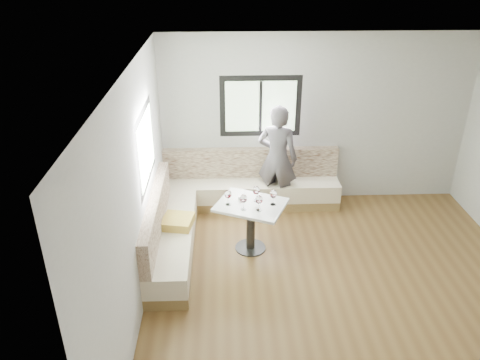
# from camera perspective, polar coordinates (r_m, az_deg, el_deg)

# --- Properties ---
(room) EXTENTS (5.01, 5.01, 2.81)m
(room) POSITION_cam_1_polar(r_m,az_deg,el_deg) (5.55, 12.89, -1.21)
(room) COLOR brown
(room) RESTS_ON ground
(banquette) EXTENTS (2.90, 2.80, 0.95)m
(banquette) POSITION_cam_1_polar(r_m,az_deg,el_deg) (7.25, -2.62, -3.21)
(banquette) COLOR olive
(banquette) RESTS_ON ground
(table) EXTENTS (1.11, 1.01, 0.75)m
(table) POSITION_cam_1_polar(r_m,az_deg,el_deg) (6.57, 1.33, -4.32)
(table) COLOR black
(table) RESTS_ON ground
(person) EXTENTS (0.75, 0.62, 1.78)m
(person) POSITION_cam_1_polar(r_m,az_deg,el_deg) (7.52, 4.58, 2.65)
(person) COLOR #4C474D
(person) RESTS_ON ground
(olive_ramekin) EXTENTS (0.11, 0.11, 0.04)m
(olive_ramekin) POSITION_cam_1_polar(r_m,az_deg,el_deg) (6.59, 0.24, -2.11)
(olive_ramekin) COLOR white
(olive_ramekin) RESTS_ON table
(wine_glass_a) EXTENTS (0.10, 0.10, 0.22)m
(wine_glass_a) POSITION_cam_1_polar(r_m,az_deg,el_deg) (6.38, -1.47, -1.80)
(wine_glass_a) COLOR white
(wine_glass_a) RESTS_ON table
(wine_glass_b) EXTENTS (0.10, 0.10, 0.22)m
(wine_glass_b) POSITION_cam_1_polar(r_m,az_deg,el_deg) (6.27, 0.42, -2.34)
(wine_glass_b) COLOR white
(wine_glass_b) RESTS_ON table
(wine_glass_c) EXTENTS (0.10, 0.10, 0.22)m
(wine_glass_c) POSITION_cam_1_polar(r_m,az_deg,el_deg) (6.25, 2.35, -2.47)
(wine_glass_c) COLOR white
(wine_glass_c) RESTS_ON table
(wine_glass_d) EXTENTS (0.10, 0.10, 0.22)m
(wine_glass_d) POSITION_cam_1_polar(r_m,az_deg,el_deg) (6.48, 1.98, -1.32)
(wine_glass_d) COLOR white
(wine_glass_d) RESTS_ON table
(wine_glass_e) EXTENTS (0.10, 0.10, 0.22)m
(wine_glass_e) POSITION_cam_1_polar(r_m,az_deg,el_deg) (6.40, 4.07, -1.77)
(wine_glass_e) COLOR white
(wine_glass_e) RESTS_ON table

